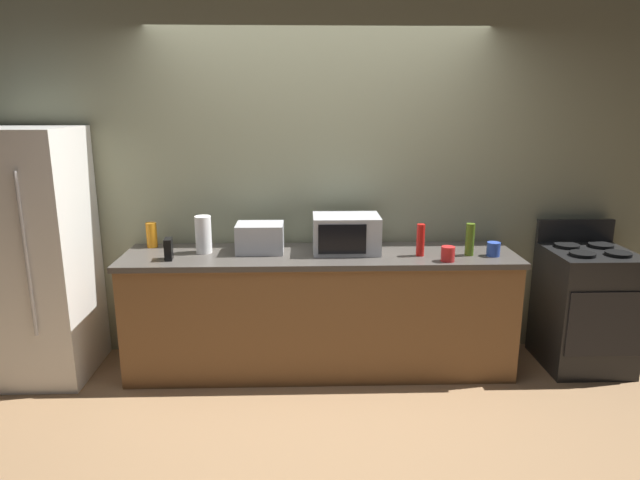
# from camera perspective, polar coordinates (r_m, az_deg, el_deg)

# --- Properties ---
(ground_plane) EXTENTS (8.00, 8.00, 0.00)m
(ground_plane) POSITION_cam_1_polar(r_m,az_deg,el_deg) (4.01, 0.18, -15.44)
(ground_plane) COLOR #93704C
(back_wall) EXTENTS (6.40, 0.10, 2.70)m
(back_wall) POSITION_cam_1_polar(r_m,az_deg,el_deg) (4.34, -0.16, 5.80)
(back_wall) COLOR gray
(back_wall) RESTS_ON ground_plane
(counter_run) EXTENTS (2.84, 0.64, 0.90)m
(counter_run) POSITION_cam_1_polar(r_m,az_deg,el_deg) (4.17, 0.00, -7.32)
(counter_run) COLOR brown
(counter_run) RESTS_ON ground_plane
(refrigerator) EXTENTS (0.72, 0.73, 1.80)m
(refrigerator) POSITION_cam_1_polar(r_m,az_deg,el_deg) (4.47, -27.29, -1.44)
(refrigerator) COLOR white
(refrigerator) RESTS_ON ground_plane
(stove_range) EXTENTS (0.60, 0.61, 1.08)m
(stove_range) POSITION_cam_1_polar(r_m,az_deg,el_deg) (4.68, 25.47, -6.24)
(stove_range) COLOR black
(stove_range) RESTS_ON ground_plane
(microwave) EXTENTS (0.48, 0.35, 0.27)m
(microwave) POSITION_cam_1_polar(r_m,az_deg,el_deg) (4.06, 2.68, 0.66)
(microwave) COLOR #B7BABF
(microwave) RESTS_ON counter_run
(toaster_oven) EXTENTS (0.34, 0.26, 0.21)m
(toaster_oven) POSITION_cam_1_polar(r_m,az_deg,el_deg) (4.08, -6.16, 0.23)
(toaster_oven) COLOR #B7BABF
(toaster_oven) RESTS_ON counter_run
(paper_towel_roll) EXTENTS (0.12, 0.12, 0.27)m
(paper_towel_roll) POSITION_cam_1_polar(r_m,az_deg,el_deg) (4.11, -11.84, 0.56)
(paper_towel_roll) COLOR white
(paper_towel_roll) RESTS_ON counter_run
(cordless_phone) EXTENTS (0.06, 0.12, 0.15)m
(cordless_phone) POSITION_cam_1_polar(r_m,az_deg,el_deg) (4.00, -15.24, -0.91)
(cordless_phone) COLOR black
(cordless_phone) RESTS_ON counter_run
(bottle_dish_soap) EXTENTS (0.08, 0.08, 0.19)m
(bottle_dish_soap) POSITION_cam_1_polar(r_m,az_deg,el_deg) (4.37, -16.84, 0.50)
(bottle_dish_soap) COLOR orange
(bottle_dish_soap) RESTS_ON counter_run
(bottle_hot_sauce) EXTENTS (0.06, 0.06, 0.23)m
(bottle_hot_sauce) POSITION_cam_1_polar(r_m,az_deg,el_deg) (4.01, 10.24, 0.00)
(bottle_hot_sauce) COLOR red
(bottle_hot_sauce) RESTS_ON counter_run
(bottle_olive_oil) EXTENTS (0.06, 0.06, 0.23)m
(bottle_olive_oil) POSITION_cam_1_polar(r_m,az_deg,el_deg) (4.10, 15.08, 0.05)
(bottle_olive_oil) COLOR #4C6B19
(bottle_olive_oil) RESTS_ON counter_run
(mug_red) EXTENTS (0.09, 0.09, 0.10)m
(mug_red) POSITION_cam_1_polar(r_m,az_deg,el_deg) (3.93, 12.95, -1.39)
(mug_red) COLOR red
(mug_red) RESTS_ON counter_run
(mug_blue) EXTENTS (0.09, 0.09, 0.10)m
(mug_blue) POSITION_cam_1_polar(r_m,az_deg,el_deg) (4.14, 17.31, -0.90)
(mug_blue) COLOR #2D4CB2
(mug_blue) RESTS_ON counter_run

